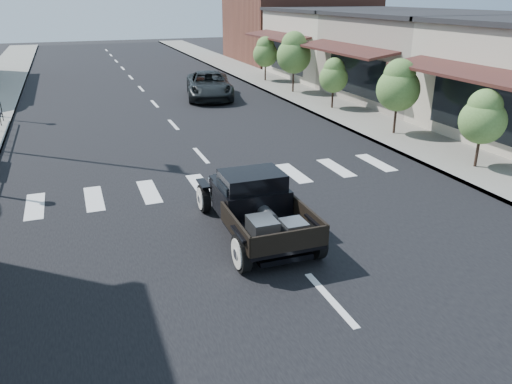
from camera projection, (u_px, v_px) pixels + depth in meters
name	position (u px, v px, depth m)	size (l,w,h in m)	color
ground	(272.00, 236.00, 12.38)	(120.00, 120.00, 0.00)	black
road	(161.00, 112.00, 25.44)	(14.00, 80.00, 0.02)	black
road_markings	(183.00, 136.00, 21.09)	(12.00, 60.00, 0.06)	silver
sidewalk_right	(311.00, 99.00, 28.18)	(3.00, 80.00, 0.15)	gray
storefront_mid	(434.00, 59.00, 27.74)	(10.00, 9.00, 4.50)	gray
storefront_far	(351.00, 44.00, 35.58)	(10.00, 9.00, 4.50)	beige
far_building_right	(298.00, 20.00, 43.99)	(11.00, 10.00, 7.00)	brown
small_tree_a	(481.00, 130.00, 16.44)	(1.51, 1.51, 2.51)	#4D7435
small_tree_b	(397.00, 98.00, 20.43)	(1.76, 1.76, 2.94)	#4D7435
small_tree_c	(333.00, 84.00, 25.22)	(1.45, 1.45, 2.41)	#4D7435
small_tree_d	(294.00, 63.00, 29.29)	(2.01, 2.01, 3.35)	#4D7435
small_tree_e	(265.00, 59.00, 33.35)	(1.65, 1.65, 2.75)	#4D7435
hotrod_pickup	(255.00, 204.00, 12.18)	(2.15, 4.60, 1.60)	black
second_car	(209.00, 85.00, 28.45)	(2.45, 5.32, 1.48)	black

